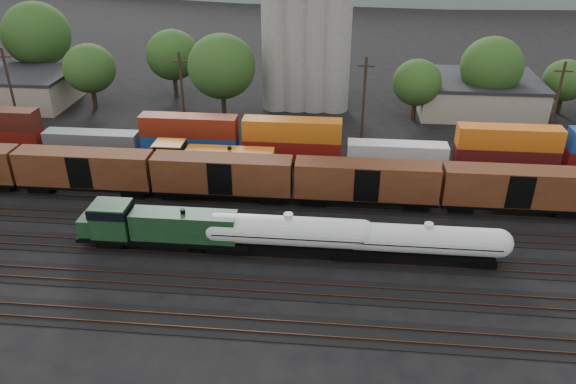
# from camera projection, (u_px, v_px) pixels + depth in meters

# --- Properties ---
(ground) EXTENTS (600.00, 600.00, 0.00)m
(ground) POSITION_uv_depth(u_px,v_px,m) (246.00, 225.00, 57.25)
(ground) COLOR black
(tracks) EXTENTS (180.00, 33.20, 0.20)m
(tracks) POSITION_uv_depth(u_px,v_px,m) (246.00, 225.00, 57.22)
(tracks) COLOR black
(tracks) RESTS_ON ground
(green_locomotive) EXTENTS (16.34, 2.88, 4.33)m
(green_locomotive) POSITION_uv_depth(u_px,v_px,m) (154.00, 226.00, 52.35)
(green_locomotive) COLOR black
(green_locomotive) RESTS_ON ground
(tank_car_a) EXTENTS (16.12, 2.89, 4.23)m
(tank_car_a) POSITION_uv_depth(u_px,v_px,m) (288.00, 233.00, 51.26)
(tank_car_a) COLOR silver
(tank_car_a) RESTS_ON ground
(tank_car_b) EXTENTS (15.09, 2.70, 3.96)m
(tank_car_b) POSITION_uv_depth(u_px,v_px,m) (427.00, 241.00, 50.26)
(tank_car_b) COLOR silver
(tank_car_b) RESTS_ON ground
(orange_locomotive) EXTENTS (16.95, 2.83, 4.24)m
(orange_locomotive) POSITION_uv_depth(u_px,v_px,m) (206.00, 160.00, 65.44)
(orange_locomotive) COLOR black
(orange_locomotive) RESTS_ON ground
(boxcar_string) EXTENTS (122.80, 2.90, 4.20)m
(boxcar_string) POSITION_uv_depth(u_px,v_px,m) (153.00, 172.00, 61.12)
(boxcar_string) COLOR black
(boxcar_string) RESTS_ON ground
(container_wall) EXTENTS (160.00, 2.60, 5.80)m
(container_wall) POSITION_uv_depth(u_px,v_px,m) (150.00, 138.00, 70.36)
(container_wall) COLOR black
(container_wall) RESTS_ON ground
(grain_silo) EXTENTS (13.40, 5.00, 29.00)m
(grain_silo) POSITION_uv_depth(u_px,v_px,m) (305.00, 36.00, 83.35)
(grain_silo) COLOR gray
(grain_silo) RESTS_ON ground
(industrial_sheds) EXTENTS (119.38, 17.26, 5.10)m
(industrial_sheds) POSITION_uv_depth(u_px,v_px,m) (325.00, 95.00, 86.48)
(industrial_sheds) COLOR #9E937F
(industrial_sheds) RESTS_ON ground
(tree_band) EXTENTS (167.06, 23.56, 14.36)m
(tree_band) POSITION_uv_depth(u_px,v_px,m) (192.00, 57.00, 86.84)
(tree_band) COLOR black
(tree_band) RESTS_ON ground
(utility_poles) EXTENTS (122.20, 0.36, 12.00)m
(utility_poles) POSITION_uv_depth(u_px,v_px,m) (272.00, 98.00, 73.68)
(utility_poles) COLOR black
(utility_poles) RESTS_ON ground
(distant_hills) EXTENTS (860.00, 286.00, 130.00)m
(distant_hills) POSITION_uv_depth(u_px,v_px,m) (373.00, 4.00, 293.46)
(distant_hills) COLOR #59665B
(distant_hills) RESTS_ON ground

